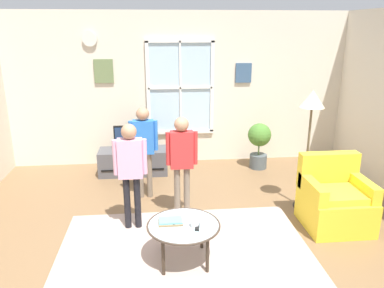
# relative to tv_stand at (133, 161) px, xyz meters

# --- Properties ---
(ground_plane) EXTENTS (6.52, 6.75, 0.02)m
(ground_plane) POSITION_rel_tv_stand_xyz_m (0.83, -2.53, -0.22)
(ground_plane) COLOR brown
(back_wall) EXTENTS (5.92, 0.17, 2.66)m
(back_wall) POSITION_rel_tv_stand_xyz_m (0.83, 0.60, 1.12)
(back_wall) COLOR beige
(back_wall) RESTS_ON ground_plane
(area_rug) EXTENTS (2.80, 2.03, 0.01)m
(area_rug) POSITION_rel_tv_stand_xyz_m (0.68, -2.49, -0.21)
(area_rug) COLOR tan
(area_rug) RESTS_ON ground_plane
(tv_stand) EXTENTS (1.14, 0.47, 0.42)m
(tv_stand) POSITION_rel_tv_stand_xyz_m (0.00, 0.00, 0.00)
(tv_stand) COLOR #4C4C51
(tv_stand) RESTS_ON ground_plane
(television) EXTENTS (0.60, 0.08, 0.42)m
(television) POSITION_rel_tv_stand_xyz_m (-0.00, -0.00, 0.43)
(television) COLOR #4C4C4C
(television) RESTS_ON tv_stand
(armchair) EXTENTS (0.76, 0.74, 0.87)m
(armchair) POSITION_rel_tv_stand_xyz_m (2.58, -2.02, 0.11)
(armchair) COLOR yellow
(armchair) RESTS_ON ground_plane
(coffee_table) EXTENTS (0.77, 0.77, 0.44)m
(coffee_table) POSITION_rel_tv_stand_xyz_m (0.65, -2.60, 0.19)
(coffee_table) COLOR #99B2B7
(coffee_table) RESTS_ON ground_plane
(book_stack) EXTENTS (0.25, 0.17, 0.04)m
(book_stack) POSITION_rel_tv_stand_xyz_m (0.52, -2.55, 0.24)
(book_stack) COLOR #94734C
(book_stack) RESTS_ON coffee_table
(cup) EXTENTS (0.09, 0.09, 0.08)m
(cup) POSITION_rel_tv_stand_xyz_m (0.76, -2.66, 0.26)
(cup) COLOR white
(cup) RESTS_ON coffee_table
(remote_near_books) EXTENTS (0.06, 0.14, 0.02)m
(remote_near_books) POSITION_rel_tv_stand_xyz_m (0.79, -2.68, 0.23)
(remote_near_books) COLOR black
(remote_near_books) RESTS_ON coffee_table
(remote_near_cup) EXTENTS (0.11, 0.14, 0.02)m
(remote_near_cup) POSITION_rel_tv_stand_xyz_m (0.57, -2.57, 0.23)
(remote_near_cup) COLOR black
(remote_near_cup) RESTS_ON coffee_table
(person_red_shirt) EXTENTS (0.40, 0.18, 1.33)m
(person_red_shirt) POSITION_rel_tv_stand_xyz_m (0.71, -1.57, 0.62)
(person_red_shirt) COLOR #726656
(person_red_shirt) RESTS_ON ground_plane
(person_pink_shirt) EXTENTS (0.40, 0.18, 1.33)m
(person_pink_shirt) POSITION_rel_tv_stand_xyz_m (0.08, -1.84, 0.62)
(person_pink_shirt) COLOR black
(person_pink_shirt) RESTS_ON ground_plane
(person_blue_shirt) EXTENTS (0.40, 0.18, 1.34)m
(person_blue_shirt) POSITION_rel_tv_stand_xyz_m (0.22, -0.96, 0.63)
(person_blue_shirt) COLOR #726656
(person_blue_shirt) RESTS_ON ground_plane
(potted_plant_by_window) EXTENTS (0.40, 0.40, 0.81)m
(potted_plant_by_window) POSITION_rel_tv_stand_xyz_m (2.18, 0.05, 0.27)
(potted_plant_by_window) COLOR #4C565B
(potted_plant_by_window) RESTS_ON ground_plane
(floor_lamp) EXTENTS (0.32, 0.32, 1.63)m
(floor_lamp) POSITION_rel_tv_stand_xyz_m (2.39, -1.50, 1.15)
(floor_lamp) COLOR black
(floor_lamp) RESTS_ON ground_plane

